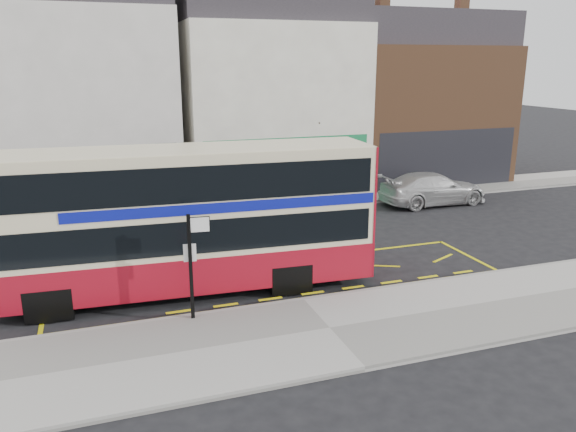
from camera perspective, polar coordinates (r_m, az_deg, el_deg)
name	(u,v)px	position (r m, az deg, el deg)	size (l,w,h in m)	color
ground	(299,298)	(16.61, 1.10, -8.35)	(120.00, 120.00, 0.00)	black
pavement	(330,330)	(14.65, 4.25, -11.50)	(40.00, 4.00, 0.15)	#A09D97
kerb	(303,301)	(16.26, 1.56, -8.61)	(40.00, 0.15, 0.15)	gray
far_pavement	(219,207)	(26.64, -7.05, 0.92)	(50.00, 3.00, 0.15)	#A09D97
road_markings	(282,279)	(18.00, -0.66, -6.40)	(14.00, 3.40, 0.01)	#D7D00B
terrace_left	(85,91)	(29.28, -19.93, 11.84)	(8.00, 8.01, 11.80)	silver
terrace_green_shop	(264,93)	(30.57, -2.42, 12.37)	(9.00, 8.01, 11.30)	white
terrace_right	(412,99)	(34.28, 12.46, 11.53)	(9.00, 8.01, 10.30)	brown
double_decker_bus	(189,218)	(16.63, -10.07, -0.23)	(10.97, 3.12, 4.33)	beige
bus_stop_post	(193,256)	(14.66, -9.68, -4.05)	(0.70, 0.16, 2.83)	black
car_silver	(4,227)	(23.69, -26.87, -1.00)	(1.60, 3.98, 1.35)	#A1A2A5
car_grey	(206,201)	(25.15, -8.31, 1.53)	(1.54, 4.41, 1.45)	#45474D
car_white	(433,189)	(27.99, 14.50, 2.71)	(2.16, 5.31, 1.54)	#BEBEBE
street_tree_right	(316,130)	(28.33, 2.90, 8.69)	(2.30, 2.30, 4.97)	#321F16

